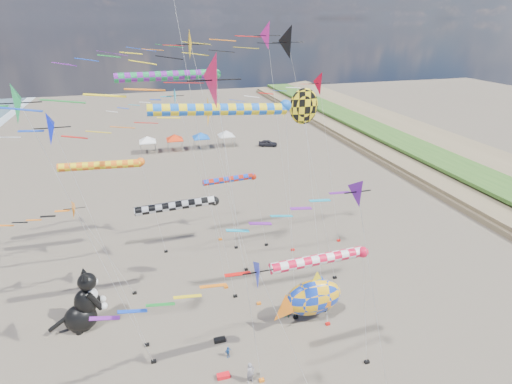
{
  "coord_description": "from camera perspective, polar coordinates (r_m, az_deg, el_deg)",
  "views": [
    {
      "loc": [
        -6.53,
        -14.85,
        23.35
      ],
      "look_at": [
        1.23,
        12.0,
        11.18
      ],
      "focal_mm": 28.0,
      "sensor_mm": 36.0,
      "label": 1
    }
  ],
  "objects": [
    {
      "name": "delta_kite_7",
      "position": [
        19.08,
        -1.21,
        -12.42
      ],
      "size": [
        10.58,
        1.67,
        13.43
      ],
      "color": "#0F25E2",
      "rests_on": "ground"
    },
    {
      "name": "windsock_0",
      "position": [
        37.58,
        -11.92,
        15.87
      ],
      "size": [
        10.55,
        0.88,
        19.16
      ],
      "color": "#198C45",
      "rests_on": "ground"
    },
    {
      "name": "kite_bag_3",
      "position": [
        33.58,
        -5.22,
        -20.3
      ],
      "size": [
        0.9,
        0.44,
        0.3
      ],
      "primitive_type": "cube",
      "color": "black",
      "rests_on": "ground"
    },
    {
      "name": "kite_bag_2",
      "position": [
        31.16,
        -4.68,
        -24.71
      ],
      "size": [
        0.9,
        0.44,
        0.3
      ],
      "primitive_type": "cube",
      "color": "red",
      "rests_on": "ground"
    },
    {
      "name": "delta_kite_0",
      "position": [
        19.84,
        -8.08,
        15.19
      ],
      "size": [
        13.04,
        2.88,
        22.23
      ],
      "color": "#EC1249",
      "rests_on": "ground"
    },
    {
      "name": "windsock_4",
      "position": [
        40.74,
        -20.78,
        3.59
      ],
      "size": [
        9.15,
        0.83,
        10.97
      ],
      "color": "orange",
      "rests_on": "ground"
    },
    {
      "name": "angelfish_kite",
      "position": [
        29.76,
        6.49,
        11.77
      ],
      "size": [
        3.74,
        3.02,
        18.83
      ],
      "color": "yellow",
      "rests_on": "ground"
    },
    {
      "name": "child_green",
      "position": [
        35.31,
        4.56,
        -16.78
      ],
      "size": [
        0.64,
        0.57,
        1.11
      ],
      "primitive_type": "imported",
      "rotation": [
        0.0,
        0.0,
        -0.33
      ],
      "color": "#1D9250",
      "rests_on": "ground"
    },
    {
      "name": "delta_kite_1",
      "position": [
        28.41,
        -6.62,
        10.99
      ],
      "size": [
        11.57,
        2.33,
        18.73
      ],
      "color": "orange",
      "rests_on": "ground"
    },
    {
      "name": "delta_kite_4",
      "position": [
        35.47,
        -24.24,
        -2.27
      ],
      "size": [
        8.76,
        1.81,
        10.43
      ],
      "color": "orange",
      "rests_on": "ground"
    },
    {
      "name": "windsock_5",
      "position": [
        32.03,
        -10.73,
        -1.93
      ],
      "size": [
        7.92,
        0.75,
        10.24
      ],
      "color": "black",
      "rests_on": "ground"
    },
    {
      "name": "windsock_1",
      "position": [
        25.88,
        -4.32,
        11.58
      ],
      "size": [
        10.55,
        0.79,
        18.49
      ],
      "color": "blue",
      "rests_on": "ground"
    },
    {
      "name": "delta_kite_5",
      "position": [
        24.47,
        -31.68,
        10.3
      ],
      "size": [
        12.82,
        2.38,
        20.66
      ],
      "color": "#1F9A4F",
      "rests_on": "ground"
    },
    {
      "name": "person_adult",
      "position": [
        30.3,
        -0.8,
        -24.44
      ],
      "size": [
        0.71,
        0.58,
        1.69
      ],
      "primitive_type": "imported",
      "rotation": [
        0.0,
        0.0,
        0.32
      ],
      "color": "gray",
      "rests_on": "ground"
    },
    {
      "name": "delta_kite_8",
      "position": [
        40.14,
        -12.79,
        12.43
      ],
      "size": [
        10.11,
        1.87,
        17.32
      ],
      "color": "#16A5D3",
      "rests_on": "ground"
    },
    {
      "name": "child_blue",
      "position": [
        32.17,
        -4.03,
        -21.83
      ],
      "size": [
        0.62,
        0.46,
        0.98
      ],
      "primitive_type": "imported",
      "rotation": [
        0.0,
        0.0,
        0.44
      ],
      "color": "#285AA7",
      "rests_on": "ground"
    },
    {
      "name": "delta_kite_2",
      "position": [
        36.18,
        -1.39,
        21.06
      ],
      "size": [
        16.61,
        2.68,
        23.44
      ],
      "color": "#E32098",
      "rests_on": "ground"
    },
    {
      "name": "delta_kite_10",
      "position": [
        39.02,
        7.61,
        14.64
      ],
      "size": [
        12.37,
        2.5,
        18.97
      ],
      "color": "red",
      "rests_on": "ground"
    },
    {
      "name": "windsock_2",
      "position": [
        40.52,
        -3.49,
        1.78
      ],
      "size": [
        6.93,
        0.66,
        8.77
      ],
      "color": "red",
      "rests_on": "ground"
    },
    {
      "name": "delta_kite_9",
      "position": [
        20.19,
        10.79,
        -0.74
      ],
      "size": [
        10.38,
        1.61,
        16.45
      ],
      "color": "#58138C",
      "rests_on": "ground"
    },
    {
      "name": "kite_bag_0",
      "position": [
        40.0,
        8.87,
        -12.25
      ],
      "size": [
        0.9,
        0.44,
        0.3
      ],
      "primitive_type": "cube",
      "color": "#1237B5",
      "rests_on": "ground"
    },
    {
      "name": "parked_car",
      "position": [
        79.86,
        1.71,
        6.98
      ],
      "size": [
        3.98,
        2.71,
        1.26
      ],
      "primitive_type": "imported",
      "rotation": [
        0.0,
        0.0,
        1.2
      ],
      "color": "#26262D",
      "rests_on": "ground"
    },
    {
      "name": "tent_row",
      "position": [
        77.95,
        -9.75,
        8.17
      ],
      "size": [
        19.2,
        4.2,
        3.8
      ],
      "color": "white",
      "rests_on": "ground"
    },
    {
      "name": "windsock_3",
      "position": [
        25.17,
        9.57,
        -9.5
      ],
      "size": [
        7.9,
        0.7,
        10.18
      ],
      "color": "red",
      "rests_on": "ground"
    },
    {
      "name": "delta_kite_11",
      "position": [
        31.03,
        4.67,
        20.18
      ],
      "size": [
        15.38,
        2.71,
        23.21
      ],
      "color": "black",
      "rests_on": "ground"
    },
    {
      "name": "fish_inflatable",
      "position": [
        34.29,
        8.1,
        -14.67
      ],
      "size": [
        6.6,
        3.13,
        4.77
      ],
      "color": "#1338BC",
      "rests_on": "ground"
    },
    {
      "name": "delta_kite_6",
      "position": [
        26.23,
        -27.02,
        8.12
      ],
      "size": [
        9.94,
        2.14,
        18.9
      ],
      "color": "#091CDB",
      "rests_on": "ground"
    },
    {
      "name": "cat_inflatable",
      "position": [
        35.9,
        -23.71,
        -14.02
      ],
      "size": [
        4.2,
        2.61,
        5.29
      ],
      "primitive_type": null,
      "rotation": [
        0.0,
        0.0,
        0.18
      ],
      "color": "black",
      "rests_on": "ground"
    },
    {
      "name": "delta_kite_3",
      "position": [
        33.02,
        -10.42,
        19.72
      ],
      "size": [
        13.04,
        2.45,
        22.89
      ],
      "color": "gold",
      "rests_on": "ground"
    }
  ]
}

